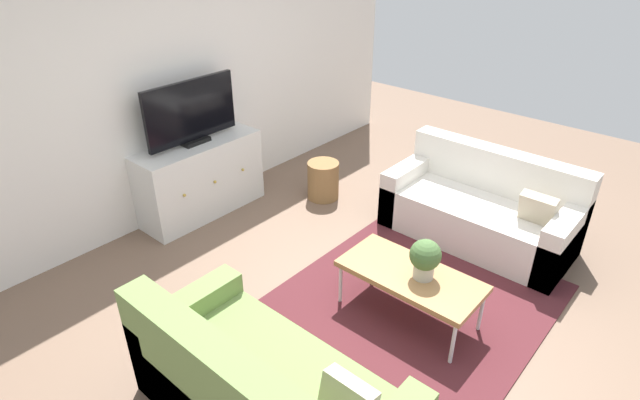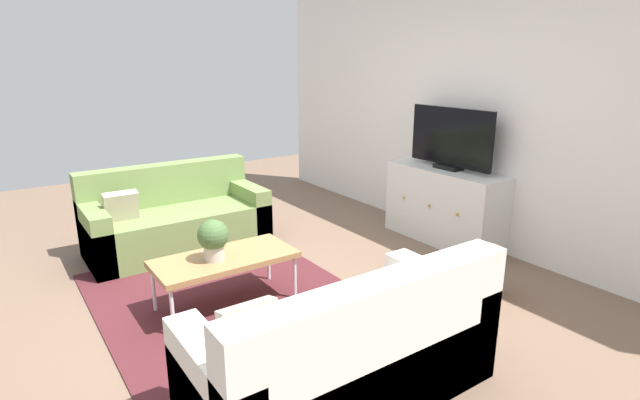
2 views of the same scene
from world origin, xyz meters
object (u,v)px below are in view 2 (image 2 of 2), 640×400
at_px(couch_left_side, 174,221).
at_px(wicker_basket, 480,273).
at_px(tv_console, 444,205).
at_px(couch_right_side, 349,357).
at_px(potted_plant, 213,238).
at_px(flat_screen_tv, 450,139).
at_px(coffee_table, 225,260).

bearing_deg(couch_left_side, wicker_basket, 33.70).
bearing_deg(tv_console, couch_right_side, -58.54).
relative_size(couch_right_side, potted_plant, 5.49).
bearing_deg(couch_right_side, flat_screen_tv, 121.25).
bearing_deg(wicker_basket, couch_right_side, -76.12).
height_order(potted_plant, wicker_basket, potted_plant).
relative_size(couch_left_side, coffee_table, 1.61).
height_order(tv_console, flat_screen_tv, flat_screen_tv).
distance_m(coffee_table, tv_console, 2.47).
bearing_deg(wicker_basket, couch_left_side, -146.30).
relative_size(coffee_table, wicker_basket, 2.56).
relative_size(couch_left_side, potted_plant, 5.49).
relative_size(tv_console, flat_screen_tv, 1.30).
bearing_deg(wicker_basket, flat_screen_tv, 144.23).
distance_m(couch_left_side, flat_screen_tv, 2.89).
bearing_deg(tv_console, coffee_table, -89.35).
xyz_separation_m(coffee_table, tv_console, (-0.03, 2.47, 0.01)).
height_order(couch_left_side, coffee_table, couch_left_side).
relative_size(coffee_table, tv_console, 0.82).
relative_size(potted_plant, wicker_basket, 0.75).
bearing_deg(flat_screen_tv, coffee_table, -89.35).
bearing_deg(potted_plant, couch_right_side, 7.31).
xyz_separation_m(couch_left_side, couch_right_side, (2.86, 0.00, 0.00)).
relative_size(potted_plant, tv_console, 0.24).
bearing_deg(tv_console, flat_screen_tv, 90.00).
height_order(flat_screen_tv, wicker_basket, flat_screen_tv).
bearing_deg(wicker_basket, coffee_table, -120.50).
bearing_deg(coffee_table, wicker_basket, 59.50).
height_order(couch_right_side, flat_screen_tv, flat_screen_tv).
bearing_deg(coffee_table, couch_right_side, 3.69).
height_order(potted_plant, flat_screen_tv, flat_screen_tv).
bearing_deg(potted_plant, wicker_basket, 61.21).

